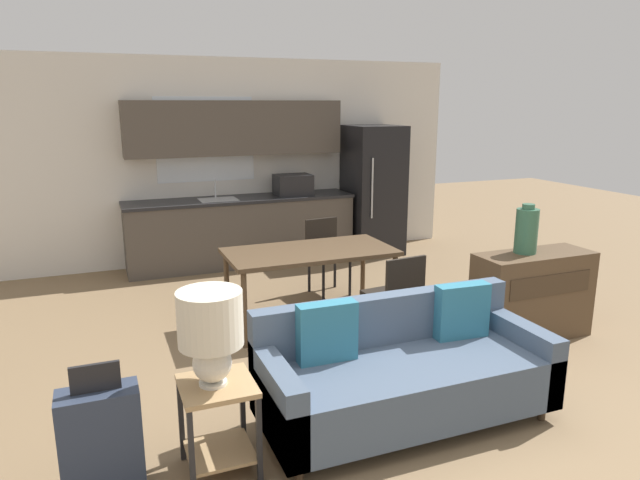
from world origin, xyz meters
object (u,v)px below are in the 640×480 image
object	(u,v)px
credenza	(532,295)
suitcase	(101,439)
couch	(401,371)
vase	(526,230)
table_lamp	(211,328)
refrigerator	(373,190)
dining_chair_near_right	(396,293)
dining_table	(310,256)
side_table	(218,413)
dining_chair_far_right	(327,251)

from	to	relation	value
credenza	suitcase	distance (m)	3.83
couch	vase	distance (m)	2.04
credenza	table_lamp	bearing A→B (deg)	-163.62
refrigerator	credenza	distance (m)	3.35
suitcase	refrigerator	bearing A→B (deg)	47.61
refrigerator	table_lamp	distance (m)	5.28
refrigerator	table_lamp	size ratio (longest dim) A/B	3.26
dining_chair_near_right	suitcase	world-z (taller)	dining_chair_near_right
dining_table	vase	xyz separation A→B (m)	(1.69, -1.03, 0.33)
vase	suitcase	xyz separation A→B (m)	(-3.65, -0.87, -0.70)
side_table	dining_chair_near_right	bearing A→B (deg)	33.26
refrigerator	table_lamp	bearing A→B (deg)	-126.75
side_table	dining_chair_near_right	xyz separation A→B (m)	(1.84, 1.21, 0.11)
couch	side_table	world-z (taller)	couch
couch	dining_chair_near_right	xyz separation A→B (m)	(0.56, 1.08, 0.14)
dining_table	dining_chair_far_right	size ratio (longest dim) A/B	1.92
side_table	dining_chair_far_right	xyz separation A→B (m)	(1.83, 2.79, 0.11)
suitcase	dining_chair_far_right	bearing A→B (deg)	47.56
vase	dining_chair_far_right	bearing A→B (deg)	122.94
suitcase	dining_chair_near_right	bearing A→B (deg)	24.23
dining_chair_near_right	suitcase	bearing A→B (deg)	18.38
couch	suitcase	distance (m)	1.92
dining_table	vase	distance (m)	2.01
refrigerator	couch	size ratio (longest dim) A/B	0.92
dining_chair_far_right	suitcase	xyz separation A→B (m)	(-2.47, -2.70, -0.18)
dining_table	dining_chair_near_right	size ratio (longest dim) A/B	1.92
dining_table	credenza	bearing A→B (deg)	-31.11
side_table	couch	bearing A→B (deg)	5.62
refrigerator	table_lamp	world-z (taller)	refrigerator
side_table	table_lamp	world-z (taller)	table_lamp
couch	side_table	distance (m)	1.29
credenza	vase	size ratio (longest dim) A/B	2.46
side_table	dining_table	bearing A→B (deg)	56.38
vase	dining_table	bearing A→B (deg)	148.77
refrigerator	dining_chair_near_right	size ratio (longest dim) A/B	2.16
dining_table	dining_chair_far_right	world-z (taller)	dining_chair_far_right
dining_table	dining_chair_near_right	xyz separation A→B (m)	(0.52, -0.78, -0.19)
vase	dining_chair_far_right	xyz separation A→B (m)	(-1.18, 1.83, -0.52)
refrigerator	side_table	bearing A→B (deg)	-126.57
side_table	table_lamp	size ratio (longest dim) A/B	1.01
credenza	dining_chair_far_right	bearing A→B (deg)	124.10
dining_chair_far_right	table_lamp	bearing A→B (deg)	-130.21
dining_table	suitcase	distance (m)	2.75
dining_chair_near_right	suitcase	xyz separation A→B (m)	(-2.48, -1.12, -0.18)
couch	table_lamp	world-z (taller)	table_lamp
vase	dining_chair_near_right	size ratio (longest dim) A/B	0.53
dining_table	side_table	size ratio (longest dim) A/B	2.87
credenza	dining_chair_far_right	size ratio (longest dim) A/B	1.31
table_lamp	credenza	size ratio (longest dim) A/B	0.50
credenza	dining_chair_near_right	xyz separation A→B (m)	(-1.26, 0.29, 0.08)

